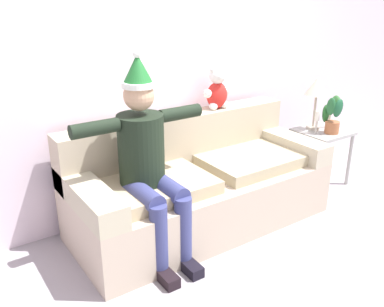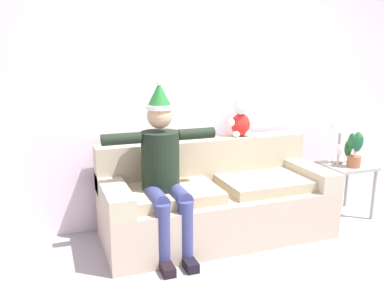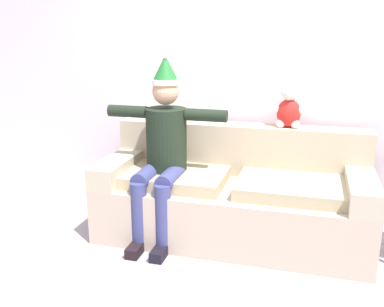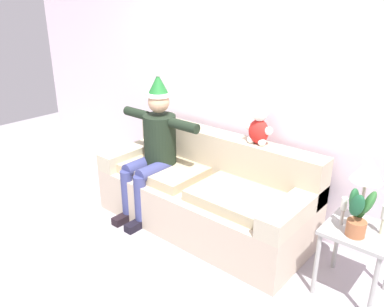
% 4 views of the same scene
% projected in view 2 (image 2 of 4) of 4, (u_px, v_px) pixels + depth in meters
% --- Properties ---
extents(ground_plane, '(10.00, 10.00, 0.00)m').
position_uv_depth(ground_plane, '(266.00, 285.00, 3.17)').
color(ground_plane, '#9D979D').
extents(back_wall, '(7.00, 0.10, 2.70)m').
position_uv_depth(back_wall, '(196.00, 93.00, 4.26)').
color(back_wall, silver).
rests_on(back_wall, ground_plane).
extents(couch, '(2.20, 0.92, 0.91)m').
position_uv_depth(couch, '(215.00, 200.00, 4.01)').
color(couch, '#BBA994').
rests_on(couch, ground_plane).
extents(person_seated, '(1.02, 0.77, 1.54)m').
position_uv_depth(person_seated, '(164.00, 167.00, 3.56)').
color(person_seated, black).
rests_on(person_seated, ground_plane).
extents(teddy_bear, '(0.29, 0.17, 0.38)m').
position_uv_depth(teddy_bear, '(241.00, 120.00, 4.23)').
color(teddy_bear, red).
rests_on(teddy_bear, couch).
extents(side_table, '(0.49, 0.48, 0.58)m').
position_uv_depth(side_table, '(346.00, 173.00, 4.45)').
color(side_table, '#9F9F9B').
rests_on(side_table, ground_plane).
extents(table_lamp, '(0.24, 0.24, 0.54)m').
position_uv_depth(table_lamp, '(341.00, 125.00, 4.39)').
color(table_lamp, '#B5A898').
rests_on(table_lamp, side_table).
extents(potted_plant, '(0.20, 0.21, 0.39)m').
position_uv_depth(potted_plant, '(354.00, 150.00, 4.29)').
color(potted_plant, '#A5603B').
rests_on(potted_plant, side_table).
extents(candle_tall, '(0.04, 0.04, 0.23)m').
position_uv_depth(candle_tall, '(339.00, 153.00, 4.32)').
color(candle_tall, beige).
rests_on(candle_tall, side_table).
extents(candle_short, '(0.04, 0.04, 0.23)m').
position_uv_depth(candle_short, '(355.00, 149.00, 4.47)').
color(candle_short, beige).
rests_on(candle_short, side_table).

